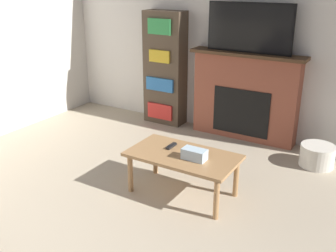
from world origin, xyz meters
The scene contains 8 objects.
wall_back centered at (0.00, 4.63, 1.35)m, with size 6.08×0.06×2.70m.
fireplace centered at (0.18, 4.49, 0.56)m, with size 1.42×0.28×1.10m.
tv centered at (0.18, 4.47, 1.39)m, with size 1.05×0.03×0.58m.
coffee_table centered at (0.21, 2.85, 0.36)m, with size 1.02×0.56×0.42m.
tissue_box centered at (0.35, 2.81, 0.47)m, with size 0.22×0.12×0.10m.
remote_control centered at (0.03, 2.93, 0.43)m, with size 0.04×0.15×0.02m.
bookshelf centered at (-0.98, 4.47, 0.77)m, with size 0.57×0.29×1.54m.
storage_basket centered at (1.19, 4.13, 0.12)m, with size 0.37×0.37×0.24m.
Camera 1 is at (1.81, -0.05, 1.97)m, focal length 42.00 mm.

